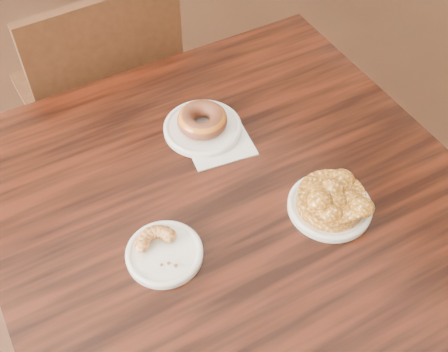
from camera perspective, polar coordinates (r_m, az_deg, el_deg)
floor at (r=1.92m, az=-3.11°, el=-10.08°), size 5.00×5.00×0.00m
cafe_table at (r=1.47m, az=0.78°, el=-11.27°), size 1.07×1.07×0.75m
chair_far at (r=1.88m, az=-12.77°, el=8.16°), size 0.50×0.50×0.90m
napkin at (r=1.26m, az=-0.67°, el=3.60°), size 0.17×0.17×0.00m
plate_donut at (r=1.28m, az=-2.19°, el=4.89°), size 0.18×0.18×0.01m
plate_cruller at (r=1.08m, az=-6.07°, el=-7.86°), size 0.15×0.15×0.01m
plate_fritter at (r=1.16m, az=10.68°, el=-3.06°), size 0.17×0.17×0.01m
glazed_donut at (r=1.26m, az=-2.22°, el=5.72°), size 0.11×0.11×0.04m
apple_fritter at (r=1.13m, az=10.88°, el=-2.19°), size 0.18×0.18×0.04m
cruller_fragment at (r=1.06m, az=-6.16°, el=-7.31°), size 0.10×0.10×0.03m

